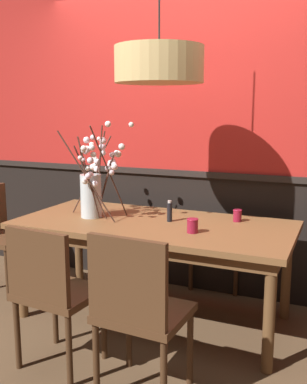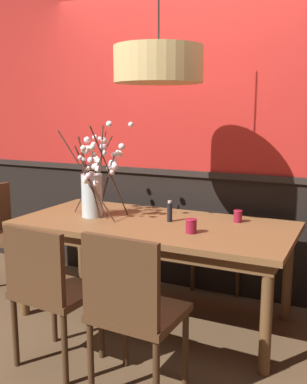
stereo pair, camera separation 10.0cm
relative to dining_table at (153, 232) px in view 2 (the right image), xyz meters
The scene contains 12 objects.
ground_plane 0.66m from the dining_table, ahead, with size 24.00×24.00×0.00m, color brown.
back_wall 0.98m from the dining_table, 90.00° to the left, with size 5.67×0.14×2.68m.
dining_table is the anchor object (origin of this frame).
chair_head_west_end 1.45m from the dining_table, behind, with size 0.46×0.44×0.90m.
chair_near_side_left 0.92m from the dining_table, 107.42° to the right, with size 0.48×0.43×0.89m.
chair_near_side_right 0.98m from the dining_table, 71.17° to the right, with size 0.47×0.43×0.93m.
chair_far_side_right 0.91m from the dining_table, 73.14° to the left, with size 0.48×0.45×0.89m.
vase_with_blossoms 0.57m from the dining_table, behind, with size 0.62×0.59×0.72m.
candle_holder_nearer_center 0.41m from the dining_table, 24.25° to the right, with size 0.08×0.08×0.10m.
candle_holder_nearer_edge 0.62m from the dining_table, 25.14° to the left, with size 0.07×0.07×0.09m.
condiment_bottle 0.19m from the dining_table, 32.51° to the left, with size 0.04×0.04×0.16m.
pendant_lamp 1.18m from the dining_table, 49.75° to the right, with size 0.59×0.59×0.97m.
Camera 2 is at (1.34, -2.81, 1.53)m, focal length 41.40 mm.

